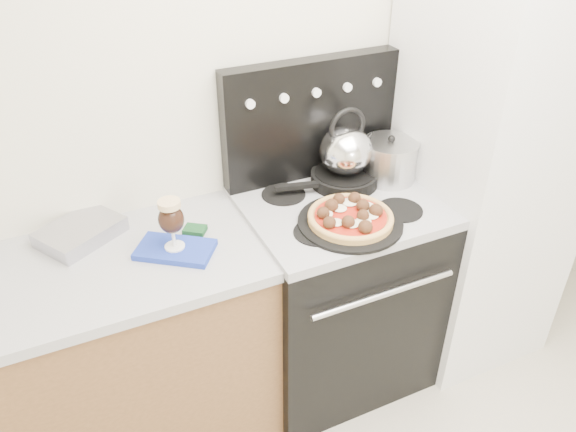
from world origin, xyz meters
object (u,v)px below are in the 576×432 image
base_cabinet (77,374)px  fridge (483,164)px  skillet (344,178)px  stock_pot (389,161)px  pizza (351,216)px  stove_body (335,294)px  tea_kettle (346,147)px  pizza_pan (350,222)px  oven_mitt (175,250)px  beer_glass (172,224)px

base_cabinet → fridge: 1.88m
skillet → stock_pot: size_ratio=1.25×
fridge → pizza: fridge is taller
stove_body → tea_kettle: tea_kettle is taller
stock_pot → pizza_pan: bearing=-143.8°
pizza → skillet: size_ratio=1.13×
oven_mitt → beer_glass: beer_glass is taller
oven_mitt → pizza_pan: 0.65m
base_cabinet → stove_body: bearing=-1.3°
stove_body → base_cabinet: bearing=178.7°
tea_kettle → stove_body: bearing=-144.0°
stove_body → tea_kettle: size_ratio=3.66×
base_cabinet → tea_kettle: bearing=5.0°
pizza → skillet: pizza is taller
tea_kettle → stock_pot: (0.19, -0.04, -0.09)m
pizza → oven_mitt: bearing=168.5°
base_cabinet → stock_pot: stock_pot is taller
fridge → stock_pot: size_ratio=8.45×
base_cabinet → stock_pot: bearing=2.6°
stove_body → skillet: skillet is taller
fridge → pizza: bearing=-170.6°
base_cabinet → tea_kettle: 1.37m
oven_mitt → base_cabinet: bearing=174.2°
stove_body → skillet: 0.53m
pizza_pan → stock_pot: (0.32, 0.23, 0.08)m
stock_pot → base_cabinet: bearing=-177.4°
oven_mitt → beer_glass: size_ratio=1.37×
oven_mitt → stock_pot: 0.97m
tea_kettle → pizza_pan: bearing=-134.5°
skillet → oven_mitt: bearing=-169.2°
pizza_pan → pizza: size_ratio=1.24×
fridge → skillet: fridge is taller
beer_glass → stove_body: bearing=1.5°
oven_mitt → stock_pot: bearing=6.3°
pizza_pan → skillet: skillet is taller
tea_kettle → pizza: bearing=-134.5°
stove_body → stock_pot: 0.63m
fridge → tea_kettle: size_ratio=7.91×
beer_glass → stock_pot: (0.96, 0.11, -0.02)m
stove_body → oven_mitt: 0.83m
fridge → beer_glass: size_ratio=9.77×
fridge → stove_body: bearing=178.0°
fridge → stock_pot: fridge is taller
oven_mitt → stock_pot: (0.96, 0.11, 0.09)m
base_cabinet → pizza: pizza is taller
stove_body → skillet: bearing=55.0°
stock_pot → skillet: bearing=167.4°
oven_mitt → skillet: skillet is taller
base_cabinet → pizza_pan: (1.06, -0.17, 0.50)m
fridge → oven_mitt: (-1.38, 0.01, -0.04)m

